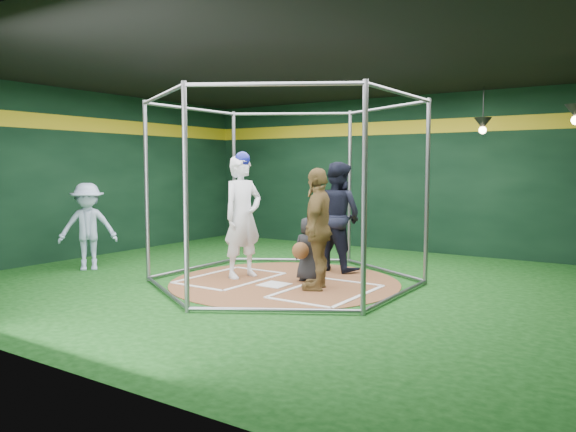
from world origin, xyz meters
The scene contains 13 objects.
room_shell centered at (0.00, 0.01, 1.75)m, with size 10.10×9.10×3.53m.
clay_disc centered at (0.00, 0.00, 0.01)m, with size 3.80×3.80×0.01m, color brown.
home_plate centered at (0.00, -0.30, 0.02)m, with size 0.43×0.43×0.01m, color white.
batter_box_left centered at (-0.95, -0.25, 0.02)m, with size 1.17×1.77×0.01m.
batter_box_right centered at (0.95, -0.25, 0.02)m, with size 1.17×1.77×0.01m.
batting_cage centered at (0.00, 0.00, 1.50)m, with size 4.05×4.67×3.00m.
pendant_lamp_near centered at (2.20, 3.60, 2.74)m, with size 0.34×0.34×0.90m.
pendant_lamp_far centered at (4.00, 2.00, 2.74)m, with size 0.34×0.34×0.90m.
batter_figure centered at (-0.83, -0.06, 1.08)m, with size 0.67×0.86×2.16m.
visitor_leopard centered at (0.73, -0.15, 0.95)m, with size 1.10×0.46×1.89m, color #A38246.
catcher_figure centered at (0.28, 0.27, 0.55)m, with size 0.57×0.60×1.07m.
umpire centered at (0.21, 1.42, 1.01)m, with size 0.97×0.75×1.99m, color black.
bystander_blue centered at (-3.70, -1.05, 0.81)m, with size 1.04×0.60×1.62m, color #A6BBDC.
Camera 1 is at (5.11, -7.61, 1.91)m, focal length 35.00 mm.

